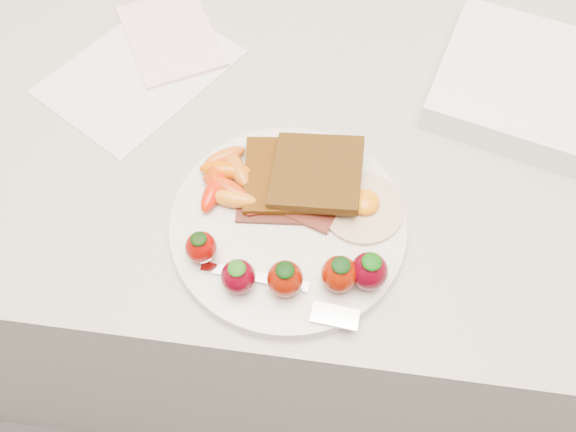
# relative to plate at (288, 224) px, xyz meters

# --- Properties ---
(counter) EXTENTS (2.00, 0.60, 0.90)m
(counter) POSITION_rel_plate_xyz_m (-0.00, 0.15, -0.46)
(counter) COLOR gray
(counter) RESTS_ON ground
(plate) EXTENTS (0.27, 0.27, 0.02)m
(plate) POSITION_rel_plate_xyz_m (0.00, 0.00, 0.00)
(plate) COLOR beige
(plate) RESTS_ON counter
(toast_lower) EXTENTS (0.12, 0.12, 0.01)m
(toast_lower) POSITION_rel_plate_xyz_m (-0.01, 0.06, 0.02)
(toast_lower) COLOR black
(toast_lower) RESTS_ON plate
(toast_upper) EXTENTS (0.10, 0.10, 0.02)m
(toast_upper) POSITION_rel_plate_xyz_m (0.03, 0.06, 0.03)
(toast_upper) COLOR black
(toast_upper) RESTS_ON toast_lower
(fried_egg) EXTENTS (0.11, 0.11, 0.02)m
(fried_egg) POSITION_rel_plate_xyz_m (0.08, 0.03, 0.01)
(fried_egg) COLOR beige
(fried_egg) RESTS_ON plate
(bacon_strips) EXTENTS (0.11, 0.06, 0.01)m
(bacon_strips) POSITION_rel_plate_xyz_m (-0.00, 0.01, 0.01)
(bacon_strips) COLOR black
(bacon_strips) RESTS_ON plate
(baby_carrots) EXTENTS (0.08, 0.10, 0.02)m
(baby_carrots) POSITION_rel_plate_xyz_m (-0.08, 0.04, 0.02)
(baby_carrots) COLOR #C95400
(baby_carrots) RESTS_ON plate
(strawberries) EXTENTS (0.22, 0.06, 0.05)m
(strawberries) POSITION_rel_plate_xyz_m (0.02, -0.07, 0.03)
(strawberries) COLOR #770401
(strawberries) RESTS_ON plate
(fork) EXTENTS (0.17, 0.06, 0.00)m
(fork) POSITION_rel_plate_xyz_m (0.01, -0.09, 0.01)
(fork) COLOR white
(fork) RESTS_ON plate
(paper_sheet) EXTENTS (0.28, 0.30, 0.00)m
(paper_sheet) POSITION_rel_plate_xyz_m (-0.24, 0.22, -0.01)
(paper_sheet) COLOR silver
(paper_sheet) RESTS_ON counter
(notepad) EXTENTS (0.19, 0.21, 0.01)m
(notepad) POSITION_rel_plate_xyz_m (-0.21, 0.29, -0.00)
(notepad) COLOR #EDBECC
(notepad) RESTS_ON paper_sheet
(appliance) EXTENTS (0.33, 0.29, 0.04)m
(appliance) POSITION_rel_plate_xyz_m (0.31, 0.24, 0.01)
(appliance) COLOR white
(appliance) RESTS_ON counter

